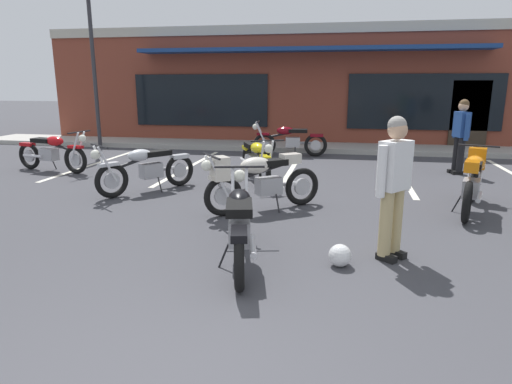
# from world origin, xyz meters

# --- Properties ---
(ground_plane) EXTENTS (80.00, 80.00, 0.00)m
(ground_plane) POSITION_xyz_m (0.00, 3.85, 0.00)
(ground_plane) COLOR #3D3D42
(sidewalk_kerb) EXTENTS (22.00, 1.80, 0.14)m
(sidewalk_kerb) POSITION_xyz_m (0.00, 11.92, 0.07)
(sidewalk_kerb) COLOR #A8A59E
(sidewalk_kerb) RESTS_ON ground_plane
(brick_storefront_building) EXTENTS (17.93, 6.62, 3.82)m
(brick_storefront_building) POSITION_xyz_m (0.00, 15.47, 1.91)
(brick_storefront_building) COLOR brown
(brick_storefront_building) RESTS_ON ground_plane
(painted_stall_lines) EXTENTS (10.21, 4.80, 0.01)m
(painted_stall_lines) POSITION_xyz_m (0.00, 8.32, 0.00)
(painted_stall_lines) COLOR silver
(painted_stall_lines) RESTS_ON ground_plane
(motorcycle_foreground_classic) EXTENTS (0.85, 2.08, 0.98)m
(motorcycle_foreground_classic) POSITION_xyz_m (0.06, 2.60, 0.46)
(motorcycle_foreground_classic) COLOR black
(motorcycle_foreground_classic) RESTS_ON ground_plane
(motorcycle_red_sportbike) EXTENTS (1.46, 1.80, 0.98)m
(motorcycle_red_sportbike) POSITION_xyz_m (-2.45, 5.61, 0.46)
(motorcycle_red_sportbike) COLOR black
(motorcycle_red_sportbike) RESTS_ON ground_plane
(motorcycle_black_cruiser) EXTENTS (2.11, 0.66, 0.98)m
(motorcycle_black_cruiser) POSITION_xyz_m (-0.30, 10.38, 0.46)
(motorcycle_black_cruiser) COLOR black
(motorcycle_black_cruiser) RESTS_ON ground_plane
(motorcycle_silver_naked) EXTENTS (2.09, 0.79, 0.98)m
(motorcycle_silver_naked) POSITION_xyz_m (-5.46, 7.09, 0.46)
(motorcycle_silver_naked) COLOR black
(motorcycle_silver_naked) RESTS_ON ground_plane
(motorcycle_blue_standard) EXTENTS (1.78, 1.49, 0.98)m
(motorcycle_blue_standard) POSITION_xyz_m (-0.12, 4.71, 0.53)
(motorcycle_blue_standard) COLOR black
(motorcycle_blue_standard) RESTS_ON ground_plane
(motorcycle_green_cafe_racer) EXTENTS (1.19, 1.95, 0.98)m
(motorcycle_green_cafe_racer) POSITION_xyz_m (-0.60, 6.98, 0.46)
(motorcycle_green_cafe_racer) COLOR black
(motorcycle_green_cafe_racer) RESTS_ON ground_plane
(motorcycle_orange_scrambler) EXTENTS (0.96, 2.04, 0.98)m
(motorcycle_orange_scrambler) POSITION_xyz_m (3.28, 5.45, 0.53)
(motorcycle_orange_scrambler) COLOR black
(motorcycle_orange_scrambler) RESTS_ON ground_plane
(person_in_black_shirt) EXTENTS (0.46, 0.53, 1.68)m
(person_in_black_shirt) POSITION_xyz_m (1.78, 3.04, 0.95)
(person_in_black_shirt) COLOR black
(person_in_black_shirt) RESTS_ON ground_plane
(person_by_back_row) EXTENTS (0.34, 0.61, 1.68)m
(person_by_back_row) POSITION_xyz_m (3.78, 8.62, 0.95)
(person_by_back_row) COLOR black
(person_by_back_row) RESTS_ON ground_plane
(helmet_on_pavement) EXTENTS (0.26, 0.26, 0.26)m
(helmet_on_pavement) POSITION_xyz_m (1.21, 2.67, 0.13)
(helmet_on_pavement) COLOR silver
(helmet_on_pavement) RESTS_ON ground_plane
(parking_lot_lamp_post) EXTENTS (0.24, 0.76, 4.81)m
(parking_lot_lamp_post) POSITION_xyz_m (-6.38, 10.71, 3.13)
(parking_lot_lamp_post) COLOR #2D2D33
(parking_lot_lamp_post) RESTS_ON ground_plane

